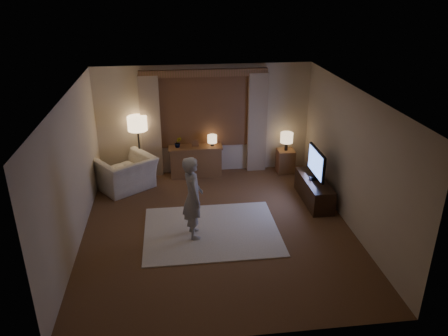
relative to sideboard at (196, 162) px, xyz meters
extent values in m
cube|color=brown|center=(0.24, -2.50, -0.36)|extent=(5.00, 5.50, 0.02)
cube|color=silver|center=(0.24, -2.50, 2.26)|extent=(5.00, 5.50, 0.02)
cube|color=beige|center=(0.24, 0.26, 0.95)|extent=(5.00, 0.02, 2.60)
cube|color=beige|center=(0.24, -5.26, 0.95)|extent=(5.00, 0.02, 2.60)
cube|color=beige|center=(-2.27, -2.50, 0.95)|extent=(0.02, 5.50, 2.60)
cube|color=beige|center=(2.75, -2.50, 0.95)|extent=(0.02, 5.50, 2.60)
cube|color=black|center=(0.24, 0.23, 1.20)|extent=(2.00, 0.01, 1.70)
cube|color=brown|center=(0.24, 0.22, 1.20)|extent=(2.08, 0.04, 1.78)
cube|color=tan|center=(-1.01, 0.15, 0.85)|extent=(0.45, 0.12, 2.40)
cube|color=tan|center=(1.49, 0.15, 0.85)|extent=(0.45, 0.12, 2.40)
cube|color=brown|center=(0.24, 0.17, 2.07)|extent=(2.90, 0.14, 0.16)
cube|color=#F2E4CB|center=(0.12, -2.59, -0.34)|extent=(2.50, 2.00, 0.02)
cube|color=brown|center=(0.00, 0.00, 0.00)|extent=(1.20, 0.40, 0.70)
cube|color=brown|center=(0.00, 0.00, 0.45)|extent=(0.16, 0.02, 0.20)
imported|color=#999999|center=(-0.40, 0.00, 0.50)|extent=(0.17, 0.13, 0.30)
cylinder|color=black|center=(0.40, 0.00, 0.41)|extent=(0.08, 0.08, 0.12)
cylinder|color=#FFD399|center=(0.40, 0.00, 0.56)|extent=(0.22, 0.22, 0.18)
cylinder|color=black|center=(-1.30, 0.00, -0.33)|extent=(0.32, 0.32, 0.03)
cylinder|color=black|center=(-1.30, 0.00, 0.25)|extent=(0.04, 0.04, 1.21)
cylinder|color=#FFD399|center=(-1.30, 0.00, 1.01)|extent=(0.44, 0.44, 0.32)
imported|color=beige|center=(-1.59, -0.53, 0.02)|extent=(1.52, 1.49, 0.75)
cube|color=brown|center=(2.18, -0.05, -0.07)|extent=(0.40, 0.40, 0.56)
cylinder|color=black|center=(2.18, -0.05, 0.31)|extent=(0.08, 0.08, 0.20)
cylinder|color=#FFD399|center=(2.18, -0.05, 0.53)|extent=(0.30, 0.30, 0.24)
cube|color=black|center=(2.39, -1.64, -0.10)|extent=(0.45, 1.40, 0.50)
cube|color=black|center=(2.39, -1.64, 0.18)|extent=(0.23, 0.10, 0.06)
cube|color=black|center=(2.39, -1.64, 0.54)|extent=(0.05, 0.93, 0.57)
cube|color=#537BE2|center=(2.36, -1.64, 0.54)|extent=(0.00, 0.87, 0.51)
imported|color=#B3AEA5|center=(-0.21, -2.70, 0.44)|extent=(0.45, 0.61, 1.55)
camera|label=1|loc=(-0.52, -9.60, 4.01)|focal=35.00mm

